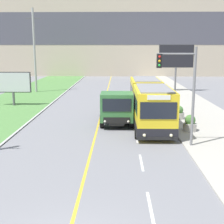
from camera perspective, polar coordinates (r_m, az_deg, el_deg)
The scene contains 11 objects.
apartment_block_background at distance 69.99m, azimuth -0.08°, elevation 14.44°, with size 80.00×8.04×18.64m.
city_bus at distance 24.87m, azimuth 6.75°, elevation 1.82°, with size 2.67×12.11×3.17m.
dump_truck at distance 23.97m, azimuth 0.89°, elevation 0.73°, with size 2.48×6.51×2.58m.
utility_pole_far at distance 43.07m, azimuth -13.99°, elevation 10.85°, with size 1.80×0.28×10.92m.
traffic_light_mast at distance 18.55m, azimuth 12.84°, elevation 4.96°, with size 2.28×0.32×5.88m.
billboard_large at distance 43.25m, azimuth 11.66°, elevation 9.74°, with size 4.64×0.24×6.30m.
billboard_small at distance 33.39m, azimuth -17.70°, elevation 5.08°, with size 3.71×0.24×3.46m.
planter_round_near at distance 22.57m, azimuth 14.06°, elevation -2.10°, with size 0.93×0.93×1.15m.
planter_round_second at distance 26.27m, azimuth 12.14°, elevation -0.18°, with size 0.86×0.86×1.08m.
planter_round_third at distance 30.03m, azimuth 10.97°, elevation 1.36°, with size 0.93×0.93×1.14m.
planter_round_far at distance 33.80m, azimuth 9.84°, elevation 2.53°, with size 0.88×0.88×1.14m.
Camera 1 is at (1.55, -7.48, 5.78)m, focal length 50.00 mm.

